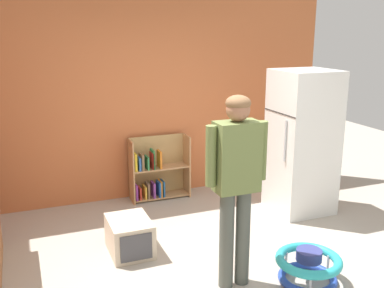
# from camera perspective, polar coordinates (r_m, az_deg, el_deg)

# --- Properties ---
(ground_plane) EXTENTS (12.00, 12.00, 0.00)m
(ground_plane) POSITION_cam_1_polar(r_m,az_deg,el_deg) (4.40, 3.39, -16.47)
(ground_plane) COLOR #ACA193
(ground_plane) RESTS_ON ground
(back_wall) EXTENTS (5.20, 0.06, 2.70)m
(back_wall) POSITION_cam_1_polar(r_m,az_deg,el_deg) (6.02, -5.77, 5.82)
(back_wall) COLOR #C6693B
(back_wall) RESTS_ON ground
(refrigerator) EXTENTS (0.73, 0.68, 1.78)m
(refrigerator) POSITION_cam_1_polar(r_m,az_deg,el_deg) (5.71, 13.89, 0.25)
(refrigerator) COLOR white
(refrigerator) RESTS_ON ground
(bookshelf) EXTENTS (0.80, 0.28, 0.85)m
(bookshelf) POSITION_cam_1_polar(r_m,az_deg,el_deg) (6.09, -4.69, -3.56)
(bookshelf) COLOR tan
(bookshelf) RESTS_ON ground
(standing_person) EXTENTS (0.57, 0.22, 1.74)m
(standing_person) POSITION_cam_1_polar(r_m,az_deg,el_deg) (3.85, 5.68, -3.96)
(standing_person) COLOR #4C524A
(standing_person) RESTS_ON ground
(baby_walker) EXTENTS (0.60, 0.60, 0.32)m
(baby_walker) POSITION_cam_1_polar(r_m,az_deg,el_deg) (4.36, 14.61, -14.85)
(baby_walker) COLOR #2849B2
(baby_walker) RESTS_ON ground
(pet_carrier) EXTENTS (0.42, 0.55, 0.36)m
(pet_carrier) POSITION_cam_1_polar(r_m,az_deg,el_deg) (4.76, -7.96, -11.56)
(pet_carrier) COLOR beige
(pet_carrier) RESTS_ON ground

